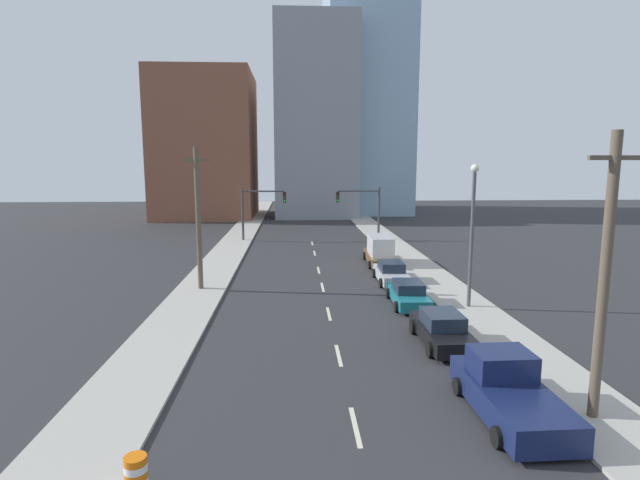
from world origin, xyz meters
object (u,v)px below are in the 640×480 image
Objects in this scene: street_lamp at (472,226)px; pickup_truck_navy at (509,392)px; traffic_signal_right at (366,205)px; box_truck_brown at (380,251)px; utility_pole_right_near at (605,277)px; sedan_black at (442,330)px; sedan_teal at (408,294)px; traffic_signal_left at (256,206)px; traffic_barrel at (136,474)px; utility_pole_left_mid at (198,218)px; sedan_silver at (391,273)px.

pickup_truck_navy is (-2.87, -11.76, -3.87)m from street_lamp.
traffic_signal_right is 0.91× the size of box_truck_brown.
sedan_black is (-2.82, 6.78, -3.94)m from utility_pole_right_near.
sedan_teal is 0.76× the size of box_truck_brown.
traffic_barrel is at bearing -90.09° from traffic_signal_left.
sedan_teal is at bearing -17.62° from utility_pole_left_mid.
sedan_teal is 11.56m from box_truck_brown.
street_lamp is at bearing -61.65° from traffic_signal_left.
utility_pole_left_mid is 1.69× the size of pickup_truck_navy.
sedan_teal is (10.36, -24.26, -3.03)m from traffic_signal_left.
utility_pole_right_near is at bearing -10.91° from pickup_truck_navy.
traffic_signal_right reaches higher than box_truck_brown.
traffic_signal_right is 37.41m from utility_pole_right_near.
box_truck_brown is (-2.84, 12.43, -3.57)m from street_lamp.
sedan_black is at bearing -71.18° from traffic_signal_left.
street_lamp is (13.63, 15.03, 4.17)m from traffic_barrel.
sedan_silver is (0.08, 5.47, 0.03)m from sedan_teal.
box_truck_brown is at bearing 30.62° from utility_pole_left_mid.
utility_pole_right_near is 1.69× the size of pickup_truck_navy.
traffic_barrel is 19.03m from sedan_teal.
street_lamp is at bearing 59.35° from sedan_black.
utility_pole_left_mid is at bearing 95.84° from traffic_barrel.
street_lamp is 8.13m from sedan_silver.
box_truck_brown reaches higher than pickup_truck_navy.
traffic_signal_left is 1.19× the size of sedan_teal.
utility_pole_left_mid reaches higher than traffic_signal_left.
sedan_black is 0.77× the size of box_truck_brown.
sedan_teal is (-2.88, 13.09, -3.99)m from utility_pole_right_near.
traffic_barrel is 0.20× the size of sedan_silver.
sedan_teal is at bearing 102.41° from utility_pole_right_near.
traffic_barrel is at bearing -115.81° from sedan_silver.
traffic_barrel is at bearing -109.72° from box_truck_brown.
street_lamp is 1.69× the size of sedan_black.
traffic_barrel is at bearing -164.13° from pickup_truck_navy.
pickup_truck_navy is at bearing -88.85° from sedan_silver.
sedan_teal is at bearing 56.78° from traffic_barrel.
pickup_truck_navy is at bearing 170.13° from utility_pole_right_near.
traffic_signal_left is 1.04× the size of pickup_truck_navy.
utility_pole_right_near is 13.99m from sedan_teal.
utility_pole_right_near is at bearing -67.91° from sedan_black.
street_lamp reaches higher than traffic_barrel.
pickup_truck_navy reaches higher than traffic_barrel.
utility_pole_left_mid is 13.24m from sedan_silver.
utility_pole_left_mid is at bearing 162.82° from street_lamp.
traffic_signal_left reaches higher than box_truck_brown.
utility_pole_right_near is 8.33m from sedan_black.
traffic_signal_right is 0.70× the size of street_lamp.
traffic_signal_left is at bearing 108.29° from sedan_black.
traffic_signal_left is 26.55m from sedan_teal.
sedan_teal is 0.98× the size of sedan_silver.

